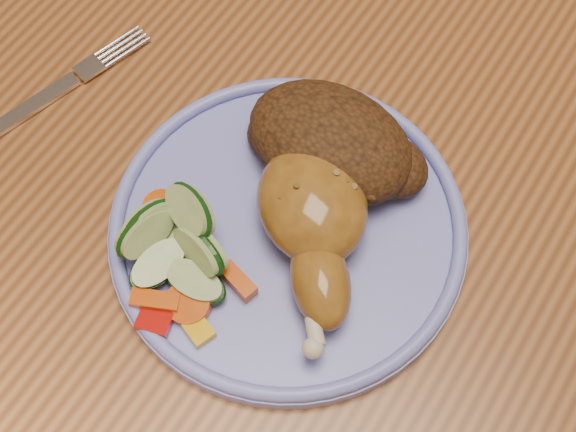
{
  "coord_description": "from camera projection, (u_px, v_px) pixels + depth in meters",
  "views": [
    {
      "loc": [
        0.1,
        -0.31,
        1.26
      ],
      "look_at": [
        -0.03,
        -0.11,
        0.78
      ],
      "focal_mm": 50.0,
      "sensor_mm": 36.0,
      "label": 1
    }
  ],
  "objects": [
    {
      "name": "chicken_leg",
      "position": [
        314.0,
        222.0,
        0.53
      ],
      "size": [
        0.13,
        0.15,
        0.05
      ],
      "color": "#94601F",
      "rests_on": "plate"
    },
    {
      "name": "fork",
      "position": [
        42.0,
        100.0,
        0.61
      ],
      "size": [
        0.06,
        0.16,
        0.0
      ],
      "color": "silver",
      "rests_on": "dining_table"
    },
    {
      "name": "plate_rim",
      "position": [
        288.0,
        223.0,
        0.55
      ],
      "size": [
        0.25,
        0.25,
        0.01
      ],
      "primitive_type": "torus",
      "color": "#767DDD",
      "rests_on": "plate"
    },
    {
      "name": "rice_pilaf",
      "position": [
        334.0,
        144.0,
        0.56
      ],
      "size": [
        0.13,
        0.09,
        0.05
      ],
      "color": "#432610",
      "rests_on": "plate"
    },
    {
      "name": "dining_table",
      "position": [
        385.0,
        196.0,
        0.67
      ],
      "size": [
        0.9,
        1.4,
        0.75
      ],
      "color": "brown",
      "rests_on": "ground"
    },
    {
      "name": "vegetable_pile",
      "position": [
        173.0,
        248.0,
        0.53
      ],
      "size": [
        0.11,
        0.11,
        0.05
      ],
      "color": "#A50A05",
      "rests_on": "plate"
    },
    {
      "name": "ground",
      "position": [
        340.0,
        396.0,
        1.27
      ],
      "size": [
        4.0,
        4.0,
        0.0
      ],
      "primitive_type": "plane",
      "color": "brown",
      "rests_on": "ground"
    },
    {
      "name": "plate",
      "position": [
        288.0,
        230.0,
        0.56
      ],
      "size": [
        0.25,
        0.25,
        0.01
      ],
      "primitive_type": "cylinder",
      "color": "#767DDD",
      "rests_on": "dining_table"
    }
  ]
}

